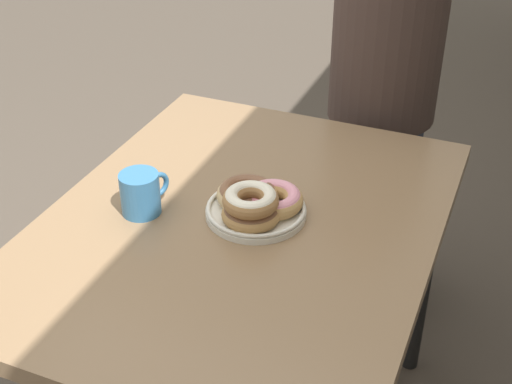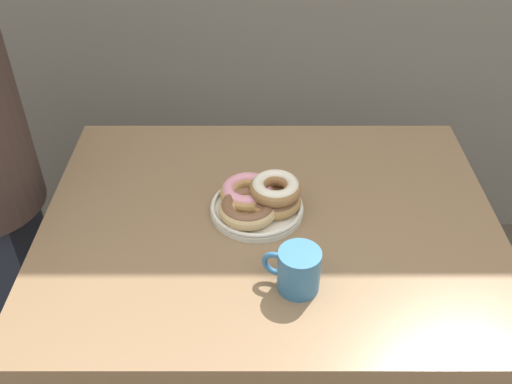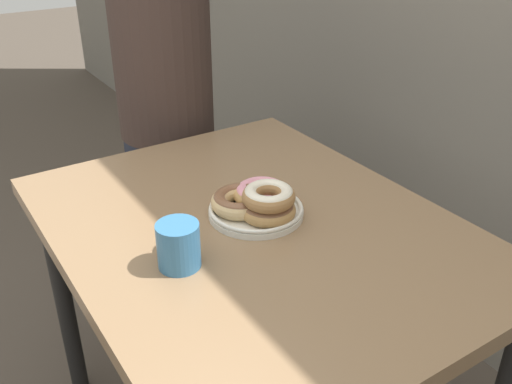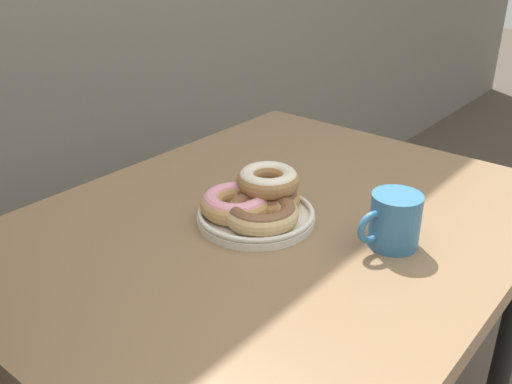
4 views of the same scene
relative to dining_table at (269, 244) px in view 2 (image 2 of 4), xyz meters
name	(u,v)px [view 2 (image 2 of 4)]	position (x,y,z in m)	size (l,w,h in m)	color
dining_table	(269,244)	(0.00, 0.00, 0.00)	(1.06, 0.82, 0.75)	#846647
donut_plate	(258,199)	(-0.03, 0.03, 0.12)	(0.24, 0.23, 0.09)	silver
coffee_mug	(297,269)	(0.05, -0.21, 0.13)	(0.12, 0.09, 0.10)	teal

